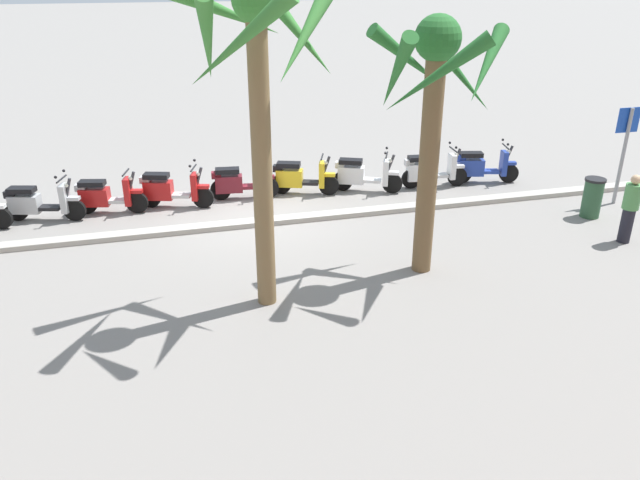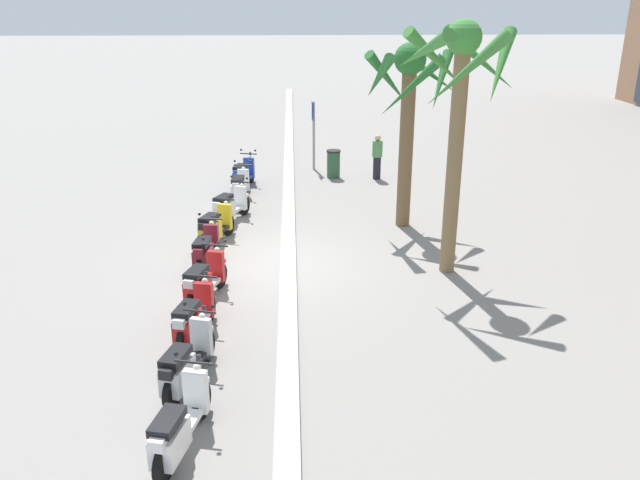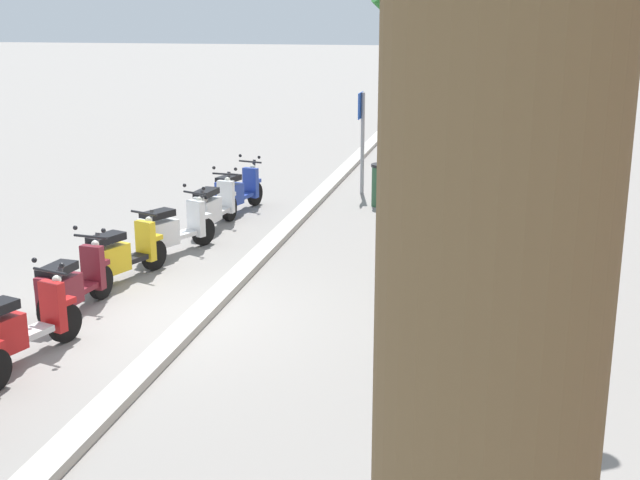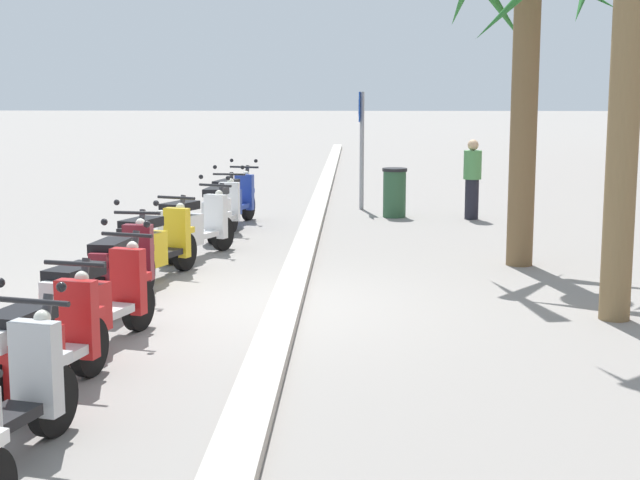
{
  "view_description": "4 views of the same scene",
  "coord_description": "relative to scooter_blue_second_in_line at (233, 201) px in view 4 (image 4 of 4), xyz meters",
  "views": [
    {
      "loc": [
        2.06,
        13.69,
        5.46
      ],
      "look_at": [
        -0.45,
        4.29,
        1.15
      ],
      "focal_mm": 34.69,
      "sensor_mm": 36.0,
      "label": 1
    },
    {
      "loc": [
        13.69,
        0.7,
        5.75
      ],
      "look_at": [
        2.06,
        1.21,
        1.37
      ],
      "focal_mm": 36.1,
      "sensor_mm": 36.0,
      "label": 2
    },
    {
      "loc": [
        10.59,
        4.56,
        4.21
      ],
      "look_at": [
        -0.25,
        2.27,
        1.19
      ],
      "focal_mm": 47.14,
      "sensor_mm": 36.0,
      "label": 3
    },
    {
      "loc": [
        10.49,
        1.36,
        2.45
      ],
      "look_at": [
        2.97,
        1.07,
        1.24
      ],
      "focal_mm": 52.96,
      "sensor_mm": 36.0,
      "label": 4
    }
  ],
  "objects": [
    {
      "name": "scooter_white_last_in_row",
      "position": [
        3.38,
        -0.15,
        0.0
      ],
      "size": [
        1.7,
        0.93,
        1.17
      ],
      "color": "black",
      "rests_on": "ground"
    },
    {
      "name": "palm_tree_near_sign",
      "position": [
        3.7,
        4.54,
        3.02
      ],
      "size": [
        2.55,
        2.54,
        4.76
      ],
      "color": "brown",
      "rests_on": "ground"
    },
    {
      "name": "scooter_white_far_back",
      "position": [
        1.53,
        0.0,
        0.01
      ],
      "size": [
        1.81,
        0.57,
        1.17
      ],
      "color": "black",
      "rests_on": "ground"
    },
    {
      "name": "scooter_red_gap_after_mid",
      "position": [
        8.31,
        -0.22,
        0.0
      ],
      "size": [
        1.78,
        0.79,
        1.17
      ],
      "color": "black",
      "rests_on": "ground"
    },
    {
      "name": "scooter_yellow_tail_end",
      "position": [
        5.01,
        -0.36,
        -0.01
      ],
      "size": [
        1.7,
        0.82,
        1.04
      ],
      "color": "black",
      "rests_on": "ground"
    },
    {
      "name": "scooter_blue_second_in_line",
      "position": [
        0.0,
        0.0,
        0.0
      ],
      "size": [
        1.77,
        0.73,
        1.17
      ],
      "color": "black",
      "rests_on": "ground"
    },
    {
      "name": "curb_strip",
      "position": [
        6.38,
        1.44,
        -0.4
      ],
      "size": [
        60.0,
        0.36,
        0.12
      ],
      "primitive_type": "cube",
      "color": "#ADA89E",
      "rests_on": "ground"
    },
    {
      "name": "pedestrian_strolling_near_curb",
      "position": [
        -1.06,
        4.44,
        0.33
      ],
      "size": [
        0.34,
        0.34,
        1.51
      ],
      "color": "black",
      "rests_on": "ground"
    },
    {
      "name": "scooter_red_mid_rear",
      "position": [
        9.82,
        -0.22,
        -0.02
      ],
      "size": [
        1.7,
        0.7,
        1.04
      ],
      "color": "black",
      "rests_on": "ground"
    },
    {
      "name": "litter_bin",
      "position": [
        -1.3,
        2.98,
        0.02
      ],
      "size": [
        0.48,
        0.48,
        0.95
      ],
      "color": "#2D5638",
      "rests_on": "ground"
    },
    {
      "name": "crossing_sign",
      "position": [
        -2.48,
        2.33,
        1.04
      ],
      "size": [
        0.6,
        0.12,
        2.4
      ],
      "color": "#939399",
      "rests_on": "ground"
    },
    {
      "name": "scooter_maroon_mid_front",
      "position": [
        6.58,
        -0.4,
        -0.01
      ],
      "size": [
        1.74,
        0.58,
        1.17
      ],
      "color": "black",
      "rests_on": "ground"
    },
    {
      "name": "ground_plane",
      "position": [
        6.38,
        0.87,
        -0.46
      ],
      "size": [
        200.0,
        200.0,
        0.0
      ],
      "primitive_type": "plane",
      "color": "gray"
    }
  ]
}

